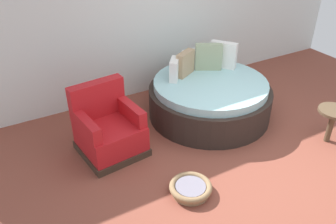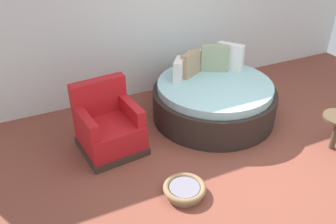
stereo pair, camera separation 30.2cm
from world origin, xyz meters
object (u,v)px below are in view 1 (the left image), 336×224
(red_armchair, at_px, (108,130))
(side_table, at_px, (333,116))
(round_daybed, at_px, (209,97))
(pet_basket, at_px, (191,188))

(red_armchair, distance_m, side_table, 3.10)
(red_armchair, bearing_deg, round_daybed, 3.42)
(pet_basket, xyz_separation_m, side_table, (2.28, -0.08, 0.35))
(red_armchair, bearing_deg, side_table, -25.66)
(side_table, bearing_deg, red_armchair, 154.34)
(round_daybed, xyz_separation_m, red_armchair, (-1.73, -0.10, 0.02))
(round_daybed, bearing_deg, pet_basket, -131.64)
(round_daybed, relative_size, side_table, 3.68)
(pet_basket, height_order, side_table, side_table)
(side_table, bearing_deg, round_daybed, 126.39)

